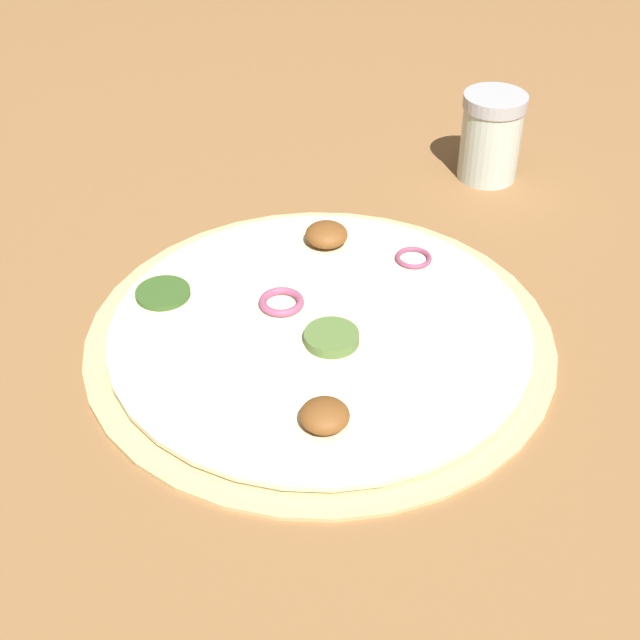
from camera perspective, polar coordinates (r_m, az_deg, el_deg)
name	(u,v)px	position (r m, az deg, el deg)	size (l,w,h in m)	color
ground_plane	(320,338)	(0.66, 0.00, -1.14)	(3.00, 3.00, 0.00)	olive
pizza	(319,331)	(0.65, -0.04, -0.70)	(0.34, 0.34, 0.03)	#D6B77A
spice_jar	(491,136)	(0.86, 10.88, 11.48)	(0.06, 0.06, 0.08)	silver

